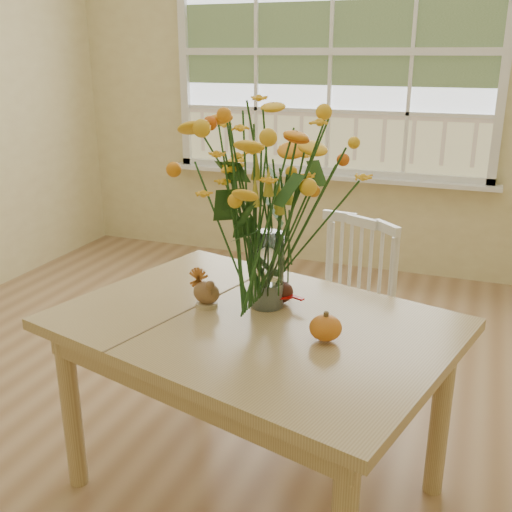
% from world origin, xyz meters
% --- Properties ---
extents(floor, '(4.00, 4.50, 0.01)m').
position_xyz_m(floor, '(0.00, 0.00, -0.01)').
color(floor, '#966E49').
rests_on(floor, ground).
extents(wall_back, '(4.00, 0.02, 2.70)m').
position_xyz_m(wall_back, '(0.00, 2.25, 1.35)').
color(wall_back, beige).
rests_on(wall_back, floor).
extents(window, '(2.42, 0.12, 1.74)m').
position_xyz_m(window, '(0.00, 2.21, 1.53)').
color(window, silver).
rests_on(window, wall_back).
extents(dining_table, '(1.48, 1.22, 0.69)m').
position_xyz_m(dining_table, '(0.40, -0.30, 0.60)').
color(dining_table, tan).
rests_on(dining_table, floor).
extents(windsor_chair, '(0.52, 0.52, 0.86)m').
position_xyz_m(windsor_chair, '(0.58, 0.37, 0.48)').
color(windsor_chair, white).
rests_on(windsor_chair, floor).
extents(flower_vase, '(0.56, 0.56, 0.67)m').
position_xyz_m(flower_vase, '(0.40, -0.18, 1.09)').
color(flower_vase, white).
rests_on(flower_vase, dining_table).
extents(pumpkin, '(0.10, 0.10, 0.08)m').
position_xyz_m(pumpkin, '(0.67, -0.37, 0.73)').
color(pumpkin, '#DA5E19').
rests_on(pumpkin, dining_table).
extents(turkey_figurine, '(0.11, 0.08, 0.12)m').
position_xyz_m(turkey_figurine, '(0.20, -0.26, 0.74)').
color(turkey_figurine, '#CCB78C').
rests_on(turkey_figurine, dining_table).
extents(dark_gourd, '(0.12, 0.09, 0.08)m').
position_xyz_m(dark_gourd, '(0.44, -0.14, 0.73)').
color(dark_gourd, '#38160F').
rests_on(dark_gourd, dining_table).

